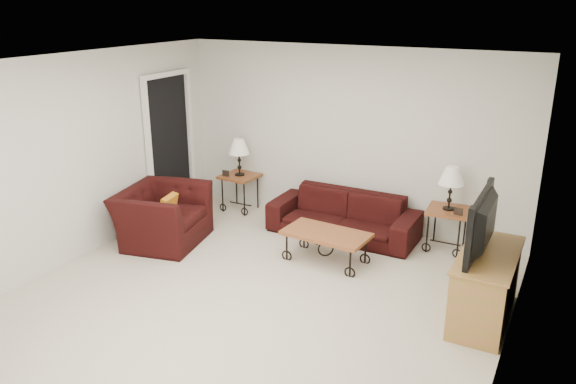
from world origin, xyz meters
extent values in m
plane|color=beige|center=(0.00, 0.00, 0.00)|extent=(5.00, 5.00, 0.00)
cube|color=silver|center=(0.00, 2.50, 1.25)|extent=(5.00, 0.02, 2.50)
cube|color=silver|center=(0.00, -2.50, 1.25)|extent=(5.00, 0.02, 2.50)
cube|color=silver|center=(-2.50, 0.00, 1.25)|extent=(0.02, 5.00, 2.50)
cube|color=silver|center=(2.50, 0.00, 1.25)|extent=(0.02, 5.00, 2.50)
plane|color=white|center=(0.00, 0.00, 2.50)|extent=(5.00, 5.00, 0.00)
cube|color=black|center=(-2.47, 1.65, 1.02)|extent=(0.08, 0.94, 2.04)
imported|color=black|center=(0.15, 2.02, 0.29)|extent=(2.01, 0.79, 0.59)
cube|color=brown|center=(-1.62, 2.20, 0.28)|extent=(0.55, 0.55, 0.56)
cube|color=brown|center=(1.50, 2.20, 0.28)|extent=(0.54, 0.54, 0.56)
cube|color=black|center=(-1.77, 2.05, 0.60)|extent=(0.11, 0.03, 0.09)
cube|color=black|center=(1.65, 2.05, 0.60)|extent=(0.11, 0.03, 0.09)
cube|color=brown|center=(0.28, 1.16, 0.19)|extent=(1.07, 0.63, 0.39)
imported|color=black|center=(-1.88, 0.70, 0.37)|extent=(1.20, 1.31, 0.73)
cube|color=#C07118|center=(-1.72, 0.65, 0.52)|extent=(0.15, 0.34, 0.33)
cube|color=#AD6F40|center=(2.23, 0.71, 0.36)|extent=(0.50, 1.20, 0.72)
imported|color=black|center=(2.21, 0.71, 1.03)|extent=(0.14, 1.07, 0.62)
ellipsoid|color=black|center=(0.95, 1.87, 0.21)|extent=(0.38, 0.32, 0.43)
camera|label=1|loc=(2.85, -4.68, 3.09)|focal=35.41mm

